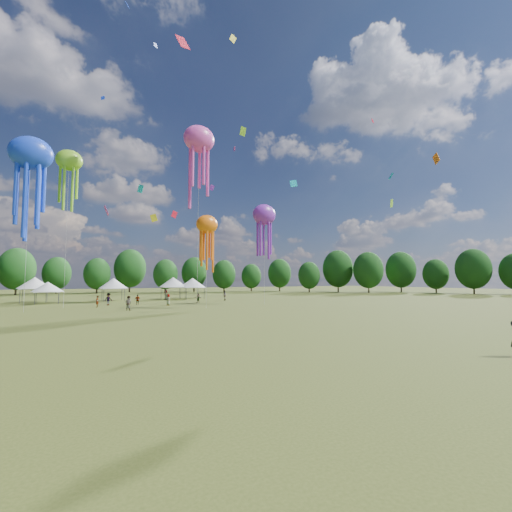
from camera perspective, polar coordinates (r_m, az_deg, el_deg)
ground at (r=17.33m, az=18.40°, el=-16.68°), size 300.00×300.00×0.00m
spectator_near at (r=45.62m, az=-20.84°, el=-7.49°), size 1.12×1.11×1.82m
spectators_far at (r=58.60m, az=-15.01°, el=-6.84°), size 22.70×15.90×1.88m
festival_tents at (r=67.45m, az=-21.47°, el=-4.33°), size 32.49×9.90×4.39m
show_kites at (r=53.22m, az=-16.35°, el=12.55°), size 36.00×12.55×29.84m
small_kites at (r=60.42m, az=-15.92°, el=21.08°), size 79.46×60.04×44.61m
treeline at (r=74.46m, az=-22.85°, el=-1.67°), size 201.57×95.24×13.43m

